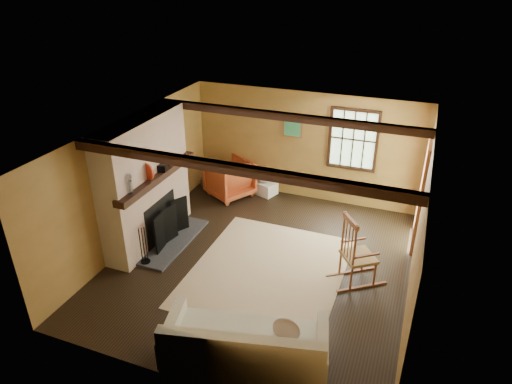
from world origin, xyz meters
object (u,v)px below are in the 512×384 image
at_px(rocking_chair, 356,255).
at_px(armchair, 229,179).
at_px(laundry_basket, 265,188).
at_px(fireplace, 147,187).
at_px(sofa, 246,350).

distance_m(rocking_chair, armchair, 3.84).
xyz_separation_m(rocking_chair, laundry_basket, (-2.49, 2.47, -0.37)).
relative_size(rocking_chair, armchair, 1.36).
xyz_separation_m(fireplace, rocking_chair, (3.85, 0.08, -0.58)).
distance_m(rocking_chair, laundry_basket, 3.52).
bearing_deg(armchair, laundry_basket, 146.71).
distance_m(sofa, laundry_basket, 5.04).
bearing_deg(rocking_chair, armchair, 20.45).
bearing_deg(laundry_basket, fireplace, -118.18).
relative_size(sofa, armchair, 2.47).
relative_size(sofa, laundry_basket, 4.50).
height_order(fireplace, rocking_chair, fireplace).
bearing_deg(fireplace, sofa, -38.28).
height_order(sofa, armchair, sofa).
bearing_deg(fireplace, rocking_chair, 1.22).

